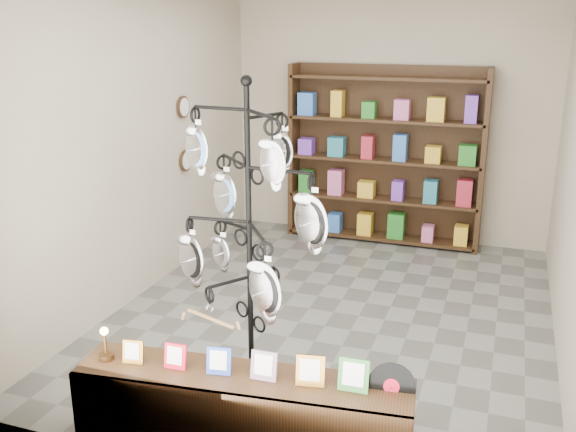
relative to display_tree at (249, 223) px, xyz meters
name	(u,v)px	position (x,y,z in m)	size (l,w,h in m)	color
ground	(333,312)	(0.19, 1.61, -1.37)	(5.00, 5.00, 0.00)	slate
room_envelope	(338,122)	(0.19, 1.61, 0.48)	(5.00, 5.00, 5.00)	#BFB399
display_tree	(249,223)	(0.00, 0.00, 0.00)	(1.31, 1.31, 2.37)	black
front_shelf	(242,412)	(0.18, -0.59, -1.10)	(2.22, 0.68, 0.77)	black
back_shelving	(384,161)	(0.19, 3.90, -0.34)	(2.42, 0.36, 2.20)	black
wall_clocks	(184,134)	(-1.78, 2.41, 0.13)	(0.03, 0.24, 0.84)	black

